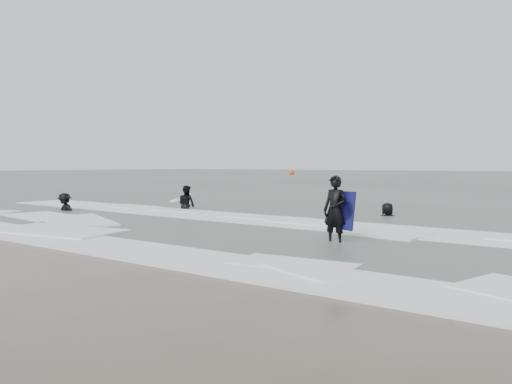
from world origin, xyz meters
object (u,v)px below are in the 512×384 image
Objects in this scene: surfer_centre at (335,244)px; surfer_right_far at (387,217)px; buoy at (292,173)px; surfer_wading at (187,211)px; surfer_breaker at (65,212)px.

surfer_centre is 1.02× the size of surfer_right_far.
buoy is at bearing 127.90° from surfer_centre.
buoy reaches higher than surfer_wading.
surfer_wading is 0.97× the size of surfer_right_far.
buoy reaches higher than surfer_centre.
surfer_right_far is at bearing -157.06° from surfer_wading.
surfer_centre is at bearing 159.73° from surfer_wading.
surfer_centre reaches higher than surfer_wading.
buoy reaches higher than surfer_breaker.
surfer_wading is (-9.43, 4.21, 0.00)m from surfer_centre.
surfer_breaker is 13.21m from surfer_right_far.
buoy is (-48.20, 71.93, 0.42)m from surfer_centre.
buoy is at bearing 111.33° from surfer_breaker.
surfer_wading is 8.39m from surfer_right_far.
surfer_centre is at bearing 61.88° from surfer_right_far.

